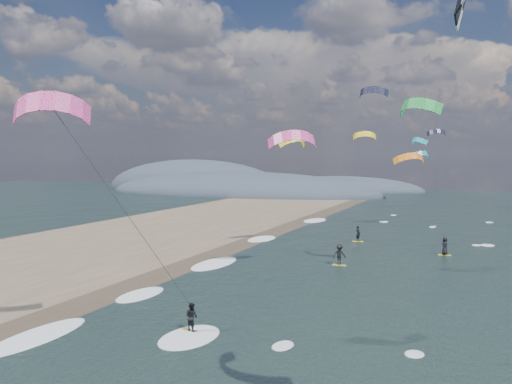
% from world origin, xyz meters
% --- Properties ---
extents(wet_sand_strip, '(3.00, 240.00, 0.00)m').
position_xyz_m(wet_sand_strip, '(-12.00, 10.00, 0.00)').
color(wet_sand_strip, '#382D23').
rests_on(wet_sand_strip, ground).
extents(coastal_hills, '(80.00, 41.00, 15.00)m').
position_xyz_m(coastal_hills, '(-44.84, 107.86, 0.00)').
color(coastal_hills, '#3D4756').
rests_on(coastal_hills, ground).
extents(kitesurfer_near_b, '(6.82, 8.75, 12.37)m').
position_xyz_m(kitesurfer_near_b, '(-5.73, 5.38, 7.42)').
color(kitesurfer_near_b, yellow).
rests_on(kitesurfer_near_b, ground).
extents(far_kitesurfers, '(9.85, 13.74, 1.71)m').
position_xyz_m(far_kitesurfers, '(1.53, 33.69, 0.84)').
color(far_kitesurfers, yellow).
rests_on(far_kitesurfers, ground).
extents(bg_kite_field, '(14.51, 72.85, 9.12)m').
position_xyz_m(bg_kite_field, '(-0.38, 56.63, 11.45)').
color(bg_kite_field, '#D83F8C').
rests_on(bg_kite_field, ground).
extents(shoreline_surf, '(2.40, 79.40, 0.11)m').
position_xyz_m(shoreline_surf, '(-10.80, 14.75, 0.00)').
color(shoreline_surf, white).
rests_on(shoreline_surf, ground).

